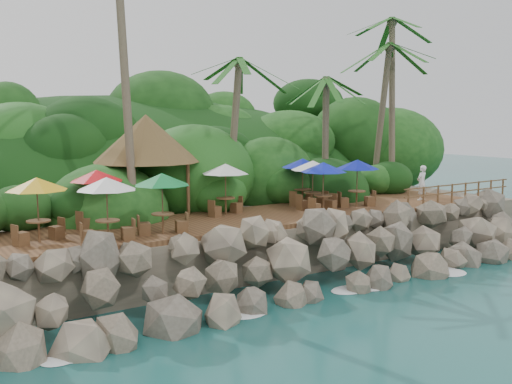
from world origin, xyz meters
TOP-DOWN VIEW (x-y plane):
  - ground at (0.00, 0.00)m, footprint 140.00×140.00m
  - land_base at (0.00, 16.00)m, footprint 32.00×25.20m
  - jungle_hill at (0.00, 23.50)m, footprint 44.80×28.00m
  - seawall at (0.00, 2.00)m, footprint 29.00×4.00m
  - terrace at (0.00, 6.00)m, footprint 26.00×5.00m
  - jungle_foliage at (0.00, 15.00)m, footprint 44.00×16.00m
  - foam_line at (0.00, 0.30)m, footprint 25.20×0.80m
  - palms at (2.02, 8.76)m, footprint 29.49×6.65m
  - palapa at (-3.80, 9.41)m, footprint 4.94×4.94m
  - dining_clusters at (-1.52, 5.99)m, footprint 17.54×5.36m
  - railing at (11.28, 3.65)m, footprint 8.30×0.10m
  - waiter at (10.17, 5.20)m, footprint 0.74×0.54m

SIDE VIEW (x-z plane):
  - ground at x=0.00m, z-range 0.00..0.00m
  - jungle_hill at x=0.00m, z-range -7.70..7.70m
  - jungle_foliage at x=0.00m, z-range -6.00..6.00m
  - foam_line at x=0.00m, z-range 0.00..0.06m
  - land_base at x=0.00m, z-range 0.00..2.10m
  - seawall at x=0.00m, z-range 0.00..2.30m
  - terrace at x=0.00m, z-range 2.10..2.30m
  - railing at x=11.28m, z-range 2.41..3.41m
  - waiter at x=10.17m, z-range 2.30..4.18m
  - dining_clusters at x=-1.52m, z-range 3.08..5.44m
  - palapa at x=-3.80m, z-range 3.49..8.09m
  - palms at x=2.02m, z-range 4.80..19.12m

